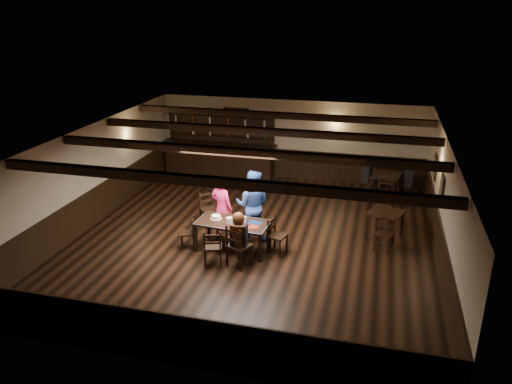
% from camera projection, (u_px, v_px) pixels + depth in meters
% --- Properties ---
extents(ground, '(10.00, 10.00, 0.00)m').
position_uv_depth(ground, '(254.00, 238.00, 12.91)').
color(ground, black).
rests_on(ground, ground).
extents(room_shell, '(9.02, 10.02, 2.71)m').
position_uv_depth(room_shell, '(254.00, 174.00, 12.32)').
color(room_shell, '#B9B099').
rests_on(room_shell, ground).
extents(dining_table, '(1.84, 1.04, 0.75)m').
position_uv_depth(dining_table, '(233.00, 225.00, 12.07)').
color(dining_table, black).
rests_on(dining_table, ground).
extents(chair_near_left, '(0.52, 0.50, 0.89)m').
position_uv_depth(chair_near_left, '(213.00, 245.00, 11.39)').
color(chair_near_left, black).
rests_on(chair_near_left, ground).
extents(chair_near_right, '(0.62, 0.61, 1.02)m').
position_uv_depth(chair_near_right, '(236.00, 244.00, 11.31)').
color(chair_near_right, black).
rests_on(chair_near_right, ground).
extents(chair_end_left, '(0.45, 0.46, 0.78)m').
position_uv_depth(chair_end_left, '(190.00, 230.00, 12.29)').
color(chair_end_left, black).
rests_on(chair_end_left, ground).
extents(chair_end_right, '(0.50, 0.52, 0.90)m').
position_uv_depth(chair_end_right, '(275.00, 232.00, 12.03)').
color(chair_end_right, black).
rests_on(chair_end_right, ground).
extents(chair_far_pushed, '(0.61, 0.61, 0.95)m').
position_uv_depth(chair_far_pushed, '(208.00, 206.00, 13.53)').
color(chair_far_pushed, black).
rests_on(chair_far_pushed, ground).
extents(woman_pink, '(0.69, 0.55, 1.67)m').
position_uv_depth(woman_pink, '(222.00, 208.00, 12.66)').
color(woman_pink, '#FF2F8C').
rests_on(woman_pink, ground).
extents(man_blue, '(0.92, 0.73, 1.83)m').
position_uv_depth(man_blue, '(252.00, 205.00, 12.62)').
color(man_blue, navy).
rests_on(man_blue, ground).
extents(seated_person, '(0.37, 0.56, 0.91)m').
position_uv_depth(seated_person, '(239.00, 232.00, 11.26)').
color(seated_person, black).
rests_on(seated_person, ground).
extents(cake, '(0.28, 0.28, 0.09)m').
position_uv_depth(cake, '(216.00, 217.00, 12.21)').
color(cake, white).
rests_on(cake, dining_table).
extents(plate_stack_a, '(0.15, 0.15, 0.15)m').
position_uv_depth(plate_stack_a, '(229.00, 220.00, 11.95)').
color(plate_stack_a, white).
rests_on(plate_stack_a, dining_table).
extents(plate_stack_b, '(0.17, 0.17, 0.20)m').
position_uv_depth(plate_stack_b, '(239.00, 219.00, 11.99)').
color(plate_stack_b, white).
rests_on(plate_stack_b, dining_table).
extents(tea_light, '(0.06, 0.06, 0.06)m').
position_uv_depth(tea_light, '(235.00, 219.00, 12.13)').
color(tea_light, '#A5A8AD').
rests_on(tea_light, dining_table).
extents(salt_shaker, '(0.04, 0.04, 0.09)m').
position_uv_depth(salt_shaker, '(245.00, 223.00, 11.87)').
color(salt_shaker, silver).
rests_on(salt_shaker, dining_table).
extents(pepper_shaker, '(0.04, 0.04, 0.09)m').
position_uv_depth(pepper_shaker, '(249.00, 225.00, 11.80)').
color(pepper_shaker, '#A5A8AD').
rests_on(pepper_shaker, dining_table).
extents(drink_glass, '(0.07, 0.07, 0.12)m').
position_uv_depth(drink_glass, '(245.00, 219.00, 12.08)').
color(drink_glass, silver).
rests_on(drink_glass, dining_table).
extents(menu_red, '(0.36, 0.29, 0.00)m').
position_uv_depth(menu_red, '(252.00, 226.00, 11.80)').
color(menu_red, maroon).
rests_on(menu_red, dining_table).
extents(menu_blue, '(0.36, 0.26, 0.00)m').
position_uv_depth(menu_blue, '(255.00, 223.00, 12.00)').
color(menu_blue, '#0D1E41').
rests_on(menu_blue, dining_table).
extents(bar_counter, '(4.01, 0.70, 2.20)m').
position_uv_depth(bar_counter, '(220.00, 154.00, 17.48)').
color(bar_counter, black).
rests_on(bar_counter, ground).
extents(back_table_a, '(1.05, 1.05, 0.75)m').
position_uv_depth(back_table_a, '(386.00, 216.00, 12.67)').
color(back_table_a, black).
rests_on(back_table_a, ground).
extents(back_table_b, '(1.05, 1.05, 0.75)m').
position_uv_depth(back_table_b, '(385.00, 178.00, 15.39)').
color(back_table_b, black).
rests_on(back_table_b, ground).
extents(bg_patron_left, '(0.33, 0.42, 0.78)m').
position_uv_depth(bg_patron_left, '(367.00, 170.00, 15.46)').
color(bg_patron_left, black).
rests_on(bg_patron_left, ground).
extents(bg_patron_right, '(0.24, 0.38, 0.77)m').
position_uv_depth(bg_patron_right, '(409.00, 174.00, 15.11)').
color(bg_patron_right, black).
rests_on(bg_patron_right, ground).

